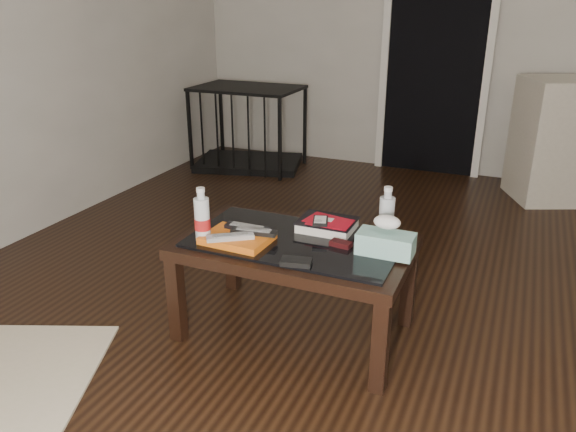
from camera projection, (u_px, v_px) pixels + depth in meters
name	position (u px, v px, depth m)	size (l,w,h in m)	color
ground	(416.00, 315.00, 2.73)	(5.00, 5.00, 0.00)	black
doorway	(436.00, 51.00, 4.61)	(0.90, 0.08, 2.07)	black
coffee_table	(295.00, 253.00, 2.46)	(1.00, 0.60, 0.46)	black
pet_crate	(249.00, 141.00, 5.02)	(1.02, 0.81, 0.71)	black
magazines	(237.00, 238.00, 2.41)	(0.28, 0.21, 0.03)	orange
remote_silver	(230.00, 237.00, 2.36)	(0.20, 0.05, 0.02)	#A2A2A6
remote_black_front	(254.00, 231.00, 2.42)	(0.20, 0.05, 0.02)	black
remote_black_back	(247.00, 227.00, 2.46)	(0.20, 0.05, 0.02)	black
textbook	(327.00, 225.00, 2.53)	(0.25, 0.20, 0.05)	black
dvd_mailers	(327.00, 220.00, 2.51)	(0.19, 0.14, 0.01)	#AB0B1B
ipod	(320.00, 221.00, 2.48)	(0.06, 0.10, 0.02)	black
flip_phone	(341.00, 244.00, 2.37)	(0.09, 0.05, 0.02)	black
wallet	(296.00, 262.00, 2.21)	(0.12, 0.07, 0.02)	black
water_bottle_left	(202.00, 214.00, 2.39)	(0.07, 0.07, 0.24)	silver
water_bottle_right	(387.00, 213.00, 2.40)	(0.07, 0.07, 0.24)	silver
tissue_box	(386.00, 244.00, 2.29)	(0.23, 0.12, 0.09)	teal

